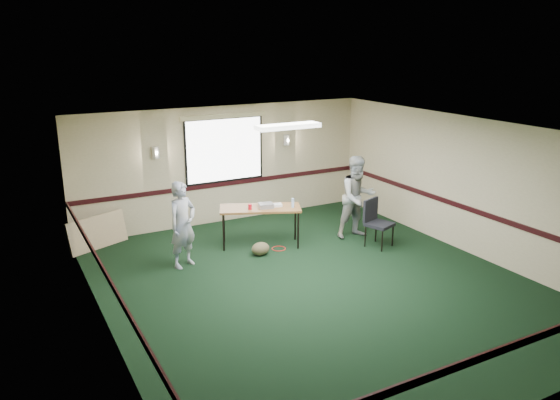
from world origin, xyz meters
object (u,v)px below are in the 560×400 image
projector (266,206)px  conference_chair (376,219)px  person_left (183,225)px  person_right (357,197)px  folding_table (260,210)px

projector → conference_chair: (1.99, -1.05, -0.29)m
person_left → projector: bearing=-17.7°
person_left → person_right: person_right is taller
person_left → folding_table: bearing=-14.7°
conference_chair → person_left: 3.93m
folding_table → person_left: size_ratio=1.08×
conference_chair → person_left: size_ratio=0.60×
person_right → projector: bearing=170.7°
projector → person_left: 1.85m
conference_chair → person_left: bearing=147.9°
conference_chair → person_right: person_right is taller
projector → folding_table: bearing=151.7°
folding_table → person_right: size_ratio=0.99×
person_left → person_right: (3.80, -0.23, 0.07)m
projector → person_right: person_right is taller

